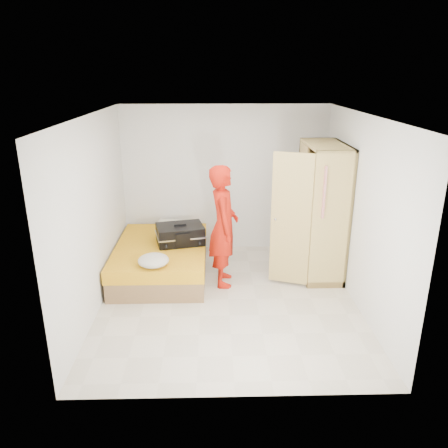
{
  "coord_description": "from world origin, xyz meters",
  "views": [
    {
      "loc": [
        -0.21,
        -5.59,
        3.12
      ],
      "look_at": [
        -0.05,
        0.45,
        1.0
      ],
      "focal_mm": 35.0,
      "sensor_mm": 36.0,
      "label": 1
    }
  ],
  "objects_px": {
    "wardrobe": "(319,214)",
    "person": "(223,226)",
    "round_cushion": "(153,260)",
    "suitcase": "(180,234)",
    "bed": "(162,259)"
  },
  "relations": [
    {
      "from": "wardrobe",
      "to": "suitcase",
      "type": "xyz_separation_m",
      "value": [
        -2.19,
        0.11,
        -0.35
      ]
    },
    {
      "from": "wardrobe",
      "to": "suitcase",
      "type": "height_order",
      "value": "wardrobe"
    },
    {
      "from": "person",
      "to": "round_cushion",
      "type": "bearing_deg",
      "value": 113.42
    },
    {
      "from": "person",
      "to": "suitcase",
      "type": "height_order",
      "value": "person"
    },
    {
      "from": "suitcase",
      "to": "round_cushion",
      "type": "xyz_separation_m",
      "value": [
        -0.32,
        -0.88,
        -0.06
      ]
    },
    {
      "from": "wardrobe",
      "to": "suitcase",
      "type": "relative_size",
      "value": 2.47
    },
    {
      "from": "bed",
      "to": "wardrobe",
      "type": "height_order",
      "value": "wardrobe"
    },
    {
      "from": "wardrobe",
      "to": "person",
      "type": "distance_m",
      "value": 1.54
    },
    {
      "from": "round_cushion",
      "to": "wardrobe",
      "type": "bearing_deg",
      "value": 16.99
    },
    {
      "from": "bed",
      "to": "wardrobe",
      "type": "relative_size",
      "value": 0.96
    },
    {
      "from": "wardrobe",
      "to": "person",
      "type": "bearing_deg",
      "value": -168.27
    },
    {
      "from": "person",
      "to": "round_cushion",
      "type": "xyz_separation_m",
      "value": [
        -1.01,
        -0.45,
        -0.34
      ]
    },
    {
      "from": "round_cushion",
      "to": "person",
      "type": "bearing_deg",
      "value": 24.33
    },
    {
      "from": "wardrobe",
      "to": "person",
      "type": "xyz_separation_m",
      "value": [
        -1.51,
        -0.31,
        -0.07
      ]
    },
    {
      "from": "suitcase",
      "to": "round_cushion",
      "type": "height_order",
      "value": "suitcase"
    }
  ]
}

